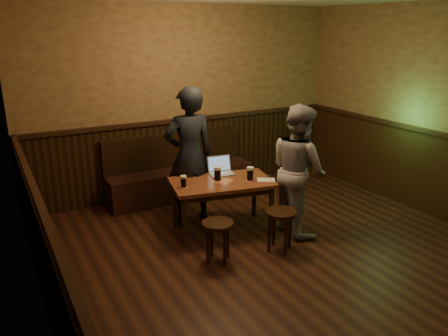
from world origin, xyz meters
TOP-DOWN VIEW (x-y plane):
  - room at (0.00, 0.22)m, footprint 5.04×6.04m
  - bench at (-0.29, 2.75)m, footprint 2.20×0.50m
  - pub_table at (-0.29, 1.40)m, footprint 1.35×0.93m
  - stool_left at (-0.70, 0.74)m, footprint 0.37×0.37m
  - stool_right at (0.04, 0.62)m, footprint 0.39×0.39m
  - pint_left at (-0.80, 1.42)m, footprint 0.09×0.09m
  - pint_mid at (-0.33, 1.45)m, footprint 0.11×0.11m
  - pint_right at (0.02, 1.25)m, footprint 0.11×0.11m
  - laptop at (-0.17, 1.66)m, footprint 0.35×0.29m
  - menu at (0.20, 1.17)m, footprint 0.27×0.24m
  - person_suit at (-0.51, 1.88)m, footprint 0.69×0.48m
  - person_grey at (0.53, 0.96)m, footprint 0.66×0.82m

SIDE VIEW (x-z plane):
  - bench at x=-0.29m, z-range -0.16..0.79m
  - stool_left at x=-0.70m, z-range 0.14..0.60m
  - stool_right at x=0.04m, z-range 0.14..0.63m
  - pub_table at x=-0.29m, z-range 0.24..0.91m
  - menu at x=0.20m, z-range 0.66..0.66m
  - laptop at x=-0.17m, z-range 0.61..0.83m
  - pint_left at x=-0.80m, z-range 0.66..0.81m
  - pint_right at x=0.02m, z-range 0.66..0.83m
  - pint_mid at x=-0.33m, z-range 0.66..0.84m
  - person_grey at x=0.53m, z-range 0.00..1.61m
  - person_suit at x=-0.51m, z-range 0.00..1.78m
  - room at x=0.00m, z-range -0.22..2.62m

